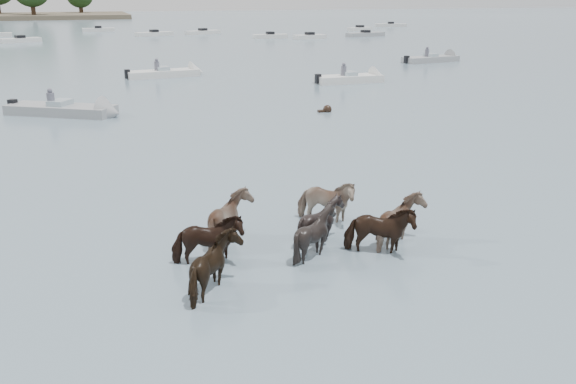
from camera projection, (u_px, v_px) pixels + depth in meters
name	position (u px, v px, depth m)	size (l,w,h in m)	color
ground	(204.00, 296.00, 11.46)	(400.00, 400.00, 0.00)	slate
pony_herd	(301.00, 231.00, 13.35)	(6.18, 4.36, 1.36)	black
swimming_pony	(326.00, 110.00, 29.33)	(0.72, 0.44, 0.44)	black
motorboat_b	(75.00, 111.00, 28.41)	(5.75, 4.43, 1.92)	gray
motorboat_c	(174.00, 73.00, 41.92)	(5.70, 2.20, 1.92)	silver
motorboat_d	(359.00, 79.00, 39.23)	(5.08, 1.62, 1.92)	silver
motorboat_e	(438.00, 59.00, 51.06)	(5.89, 2.38, 1.92)	gray
distant_flotilla	(96.00, 36.00, 77.67)	(105.32, 28.23, 0.93)	silver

